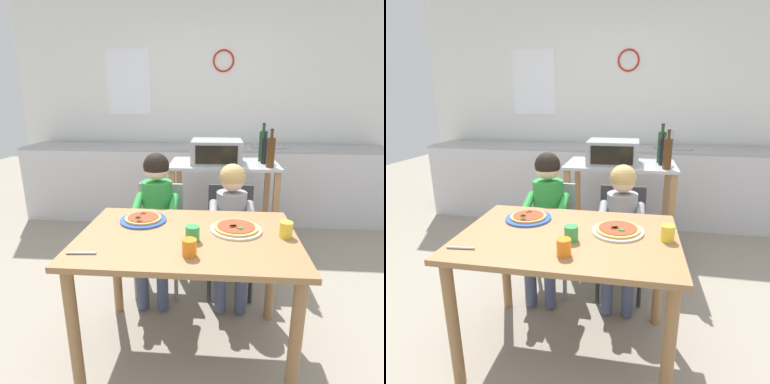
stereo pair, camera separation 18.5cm
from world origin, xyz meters
TOP-DOWN VIEW (x-y plane):
  - ground_plane at (0.00, 1.05)m, footprint 10.45×10.45m
  - back_wall_tiled at (-0.00, 2.67)m, footprint 4.86×0.14m
  - kitchen_counter at (0.00, 2.26)m, footprint 4.37×0.60m
  - kitchen_island_cart at (0.21, 1.29)m, footprint 0.96×0.59m
  - toaster_oven at (0.14, 1.26)m, footprint 0.44×0.38m
  - bottle_slim_sauce at (0.56, 1.25)m, footprint 0.05×0.05m
  - bottle_squat_spirits at (0.56, 1.37)m, footprint 0.07×0.07m
  - bottle_tall_green_wine at (0.59, 1.10)m, footprint 0.07×0.07m
  - dining_table at (0.00, 0.00)m, footprint 1.16×0.78m
  - dining_chair_left at (-0.28, 0.69)m, footprint 0.36×0.36m
  - dining_chair_right at (0.26, 0.69)m, footprint 0.36×0.36m
  - child_in_green_shirt at (-0.28, 0.57)m, footprint 0.32×0.42m
  - child_in_grey_shirt at (0.26, 0.57)m, footprint 0.32×0.42m
  - pizza_plate_blue_rimmed at (-0.28, 0.18)m, footprint 0.27×0.27m
  - pizza_plate_cream at (0.26, 0.08)m, footprint 0.28×0.28m
  - drinking_cup_orange at (0.03, -0.23)m, footprint 0.07×0.07m
  - drinking_cup_green at (0.03, -0.07)m, footprint 0.07×0.07m
  - drinking_cup_yellow at (0.52, 0.02)m, footprint 0.07×0.07m
  - serving_spoon at (-0.48, -0.26)m, footprint 0.14×0.02m

SIDE VIEW (x-z plane):
  - ground_plane at x=0.00m, z-range 0.00..0.00m
  - kitchen_counter at x=0.00m, z-range -0.10..1.00m
  - dining_chair_left at x=-0.28m, z-range 0.07..0.89m
  - dining_chair_right at x=0.26m, z-range 0.07..0.89m
  - kitchen_island_cart at x=0.21m, z-range 0.15..1.04m
  - dining_table at x=0.00m, z-range 0.26..1.01m
  - child_in_grey_shirt at x=0.26m, z-range 0.15..1.14m
  - child_in_green_shirt at x=-0.28m, z-range 0.15..1.21m
  - serving_spoon at x=-0.48m, z-range 0.75..0.76m
  - pizza_plate_blue_rimmed at x=-0.28m, z-range 0.75..0.78m
  - pizza_plate_cream at x=0.26m, z-range 0.75..0.78m
  - drinking_cup_green at x=0.03m, z-range 0.75..0.83m
  - drinking_cup_orange at x=0.03m, z-range 0.75..0.83m
  - drinking_cup_yellow at x=0.52m, z-range 0.75..0.83m
  - toaster_oven at x=0.14m, z-range 0.90..1.10m
  - bottle_slim_sauce at x=0.56m, z-range 0.87..1.16m
  - bottle_tall_green_wine at x=0.59m, z-range 0.87..1.19m
  - bottle_squat_spirits at x=0.56m, z-range 0.87..1.21m
  - back_wall_tiled at x=0.00m, z-range 0.00..2.70m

